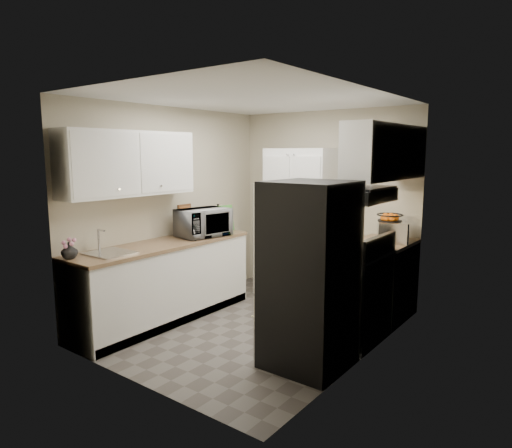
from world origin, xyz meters
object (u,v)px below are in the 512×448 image
at_px(refrigerator, 309,275).
at_px(microwave, 203,223).
at_px(pantry_cabinet, 302,224).
at_px(wine_bottle, 218,219).
at_px(toaster_oven, 392,231).
at_px(electric_range, 351,294).

height_order(refrigerator, microwave, refrigerator).
xyz_separation_m(pantry_cabinet, refrigerator, (1.14, -1.73, -0.15)).
xyz_separation_m(wine_bottle, toaster_oven, (2.09, 0.69, -0.04)).
bearing_deg(electric_range, microwave, -172.86).
relative_size(electric_range, microwave, 1.83).
bearing_deg(refrigerator, toaster_oven, 85.12).
distance_m(pantry_cabinet, wine_bottle, 1.12).
xyz_separation_m(microwave, wine_bottle, (-0.10, 0.38, -0.01)).
relative_size(microwave, toaster_oven, 1.49).
xyz_separation_m(electric_range, wine_bottle, (-1.98, 0.15, 0.61)).
bearing_deg(pantry_cabinet, refrigerator, -56.54).
height_order(wine_bottle, toaster_oven, wine_bottle).
bearing_deg(microwave, wine_bottle, 23.69).
bearing_deg(wine_bottle, pantry_cabinet, 43.87).
distance_m(electric_range, microwave, 2.00).
height_order(pantry_cabinet, toaster_oven, pantry_cabinet).
bearing_deg(electric_range, wine_bottle, 175.72).
relative_size(microwave, wine_bottle, 1.88).
relative_size(pantry_cabinet, microwave, 3.24).
height_order(refrigerator, toaster_oven, refrigerator).
height_order(refrigerator, wine_bottle, refrigerator).
distance_m(refrigerator, toaster_oven, 1.66).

